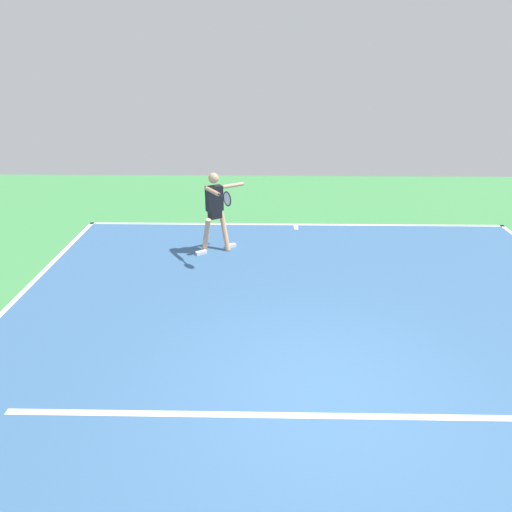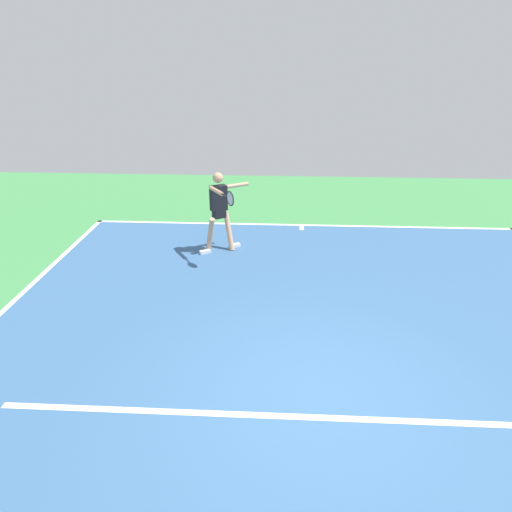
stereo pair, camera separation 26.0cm
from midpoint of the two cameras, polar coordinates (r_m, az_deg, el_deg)
ground_plane at (r=6.27m, az=7.06°, el=-16.38°), size 22.63×22.63×0.00m
court_surface at (r=6.27m, az=7.06°, el=-16.36°), size 10.37×12.80×0.00m
court_line_baseline_near at (r=11.84m, az=4.17°, el=3.82°), size 10.37×0.10×0.01m
court_line_service at (r=5.99m, az=7.41°, el=-18.65°), size 7.78×0.10×0.01m
court_line_centre_mark at (r=11.65m, az=4.22°, el=3.49°), size 0.10×0.30×0.01m
tennis_player at (r=9.94m, az=-5.66°, el=5.83°), size 1.04×1.38×1.74m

